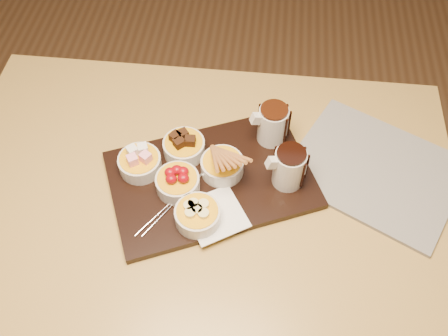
# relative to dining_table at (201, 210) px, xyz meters

# --- Properties ---
(ground) EXTENTS (5.00, 5.00, 0.00)m
(ground) POSITION_rel_dining_table_xyz_m (0.00, 0.00, -0.65)
(ground) COLOR brown
(ground) RESTS_ON ground
(dining_table) EXTENTS (1.20, 0.80, 0.75)m
(dining_table) POSITION_rel_dining_table_xyz_m (0.00, 0.00, 0.00)
(dining_table) COLOR #AA873F
(dining_table) RESTS_ON ground
(serving_board) EXTENTS (0.54, 0.46, 0.02)m
(serving_board) POSITION_rel_dining_table_xyz_m (0.03, 0.02, 0.11)
(serving_board) COLOR black
(serving_board) RESTS_ON dining_table
(napkin) EXTENTS (0.17, 0.17, 0.00)m
(napkin) POSITION_rel_dining_table_xyz_m (0.05, -0.08, 0.12)
(napkin) COLOR white
(napkin) RESTS_ON serving_board
(bowl_marshmallows) EXTENTS (0.10, 0.10, 0.04)m
(bowl_marshmallows) POSITION_rel_dining_table_xyz_m (-0.14, 0.03, 0.14)
(bowl_marshmallows) COLOR beige
(bowl_marshmallows) RESTS_ON serving_board
(bowl_cake) EXTENTS (0.10, 0.10, 0.04)m
(bowl_cake) POSITION_rel_dining_table_xyz_m (-0.05, 0.09, 0.14)
(bowl_cake) COLOR beige
(bowl_cake) RESTS_ON serving_board
(bowl_strawberries) EXTENTS (0.10, 0.10, 0.04)m
(bowl_strawberries) POSITION_rel_dining_table_xyz_m (-0.05, -0.02, 0.14)
(bowl_strawberries) COLOR beige
(bowl_strawberries) RESTS_ON serving_board
(bowl_biscotti) EXTENTS (0.10, 0.10, 0.04)m
(bowl_biscotti) POSITION_rel_dining_table_xyz_m (0.05, 0.04, 0.14)
(bowl_biscotti) COLOR beige
(bowl_biscotti) RESTS_ON serving_board
(bowl_bananas) EXTENTS (0.10, 0.10, 0.04)m
(bowl_bananas) POSITION_rel_dining_table_xyz_m (0.01, -0.10, 0.14)
(bowl_bananas) COLOR beige
(bowl_bananas) RESTS_ON serving_board
(pitcher_dark_chocolate) EXTENTS (0.09, 0.09, 0.10)m
(pitcher_dark_chocolate) POSITION_rel_dining_table_xyz_m (0.20, 0.03, 0.17)
(pitcher_dark_chocolate) COLOR silver
(pitcher_dark_chocolate) RESTS_ON serving_board
(pitcher_milk_chocolate) EXTENTS (0.09, 0.09, 0.10)m
(pitcher_milk_chocolate) POSITION_rel_dining_table_xyz_m (0.16, 0.15, 0.17)
(pitcher_milk_chocolate) COLOR silver
(pitcher_milk_chocolate) RESTS_ON serving_board
(fondue_skewers) EXTENTS (0.23, 0.17, 0.01)m
(fondue_skewers) POSITION_rel_dining_table_xyz_m (-0.04, -0.04, 0.12)
(fondue_skewers) COLOR silver
(fondue_skewers) RESTS_ON serving_board
(newspaper) EXTENTS (0.47, 0.44, 0.01)m
(newspaper) POSITION_rel_dining_table_xyz_m (0.41, 0.09, 0.10)
(newspaper) COLOR beige
(newspaper) RESTS_ON dining_table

